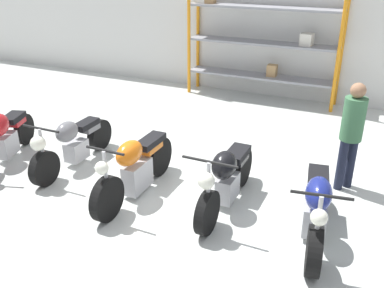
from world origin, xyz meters
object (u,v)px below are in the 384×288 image
shelving_rack (260,40)px  person_browsing (352,129)px  motorcycle_red (3,136)px  motorcycle_orange (135,167)px  motorcycle_blue (316,207)px  motorcycle_grey (72,143)px  motorcycle_black (226,178)px

shelving_rack → person_browsing: (2.48, -3.67, -0.44)m
motorcycle_red → motorcycle_orange: motorcycle_orange is taller
motorcycle_orange → shelving_rack: bearing=177.3°
shelving_rack → motorcycle_blue: shelving_rack is taller
motorcycle_red → motorcycle_grey: (1.20, 0.32, -0.05)m
motorcycle_orange → motorcycle_blue: 2.59m
motorcycle_black → person_browsing: person_browsing is taller
motorcycle_grey → motorcycle_blue: motorcycle_blue is taller
shelving_rack → motorcycle_black: bearing=-78.3°
person_browsing → motorcycle_black: bearing=82.6°
person_browsing → shelving_rack: bearing=-14.0°
motorcycle_red → motorcycle_orange: size_ratio=0.93×
motorcycle_red → person_browsing: person_browsing is taller
motorcycle_red → motorcycle_blue: size_ratio=0.97×
motorcycle_orange → motorcycle_black: bearing=100.7°
shelving_rack → motorcycle_red: (-2.94, -5.12, -0.95)m
motorcycle_grey → motorcycle_blue: size_ratio=1.01×
person_browsing → motorcycle_grey: bearing=57.0°
motorcycle_blue → person_browsing: size_ratio=1.19×
shelving_rack → motorcycle_grey: (-1.74, -4.80, -1.00)m
motorcycle_orange → motorcycle_blue: (2.59, 0.03, -0.01)m
shelving_rack → motorcycle_grey: bearing=-109.9°
motorcycle_blue → motorcycle_orange: bearing=-98.3°
motorcycle_orange → motorcycle_black: 1.35m
motorcycle_orange → motorcycle_black: (1.33, 0.23, 0.01)m
motorcycle_orange → person_browsing: bearing=118.8°
motorcycle_black → person_browsing: 1.99m
motorcycle_red → shelving_rack: bearing=132.2°
motorcycle_red → person_browsing: size_ratio=1.15×
motorcycle_black → person_browsing: size_ratio=1.19×
motorcycle_grey → motorcycle_orange: size_ratio=0.98×
motorcycle_orange → person_browsing: person_browsing is taller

